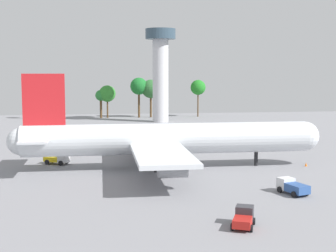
{
  "coord_description": "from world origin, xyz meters",
  "views": [
    {
      "loc": [
        -12.23,
        -88.55,
        17.99
      ],
      "look_at": [
        0.0,
        0.0,
        7.87
      ],
      "focal_mm": 52.31,
      "sensor_mm": 36.0,
      "label": 1
    }
  ],
  "objects_px": {
    "cargo_airplane": "(166,139)",
    "cargo_loader": "(292,186)",
    "fuel_truck": "(244,218)",
    "pushback_tractor": "(58,159)",
    "control_tower": "(161,67)",
    "safety_cone_nose": "(306,164)"
  },
  "relations": [
    {
      "from": "cargo_airplane",
      "to": "control_tower",
      "type": "xyz_separation_m",
      "value": [
        8.98,
        82.06,
        14.01
      ]
    },
    {
      "from": "cargo_airplane",
      "to": "fuel_truck",
      "type": "xyz_separation_m",
      "value": [
        4.27,
        -35.19,
        -4.37
      ]
    },
    {
      "from": "cargo_airplane",
      "to": "cargo_loader",
      "type": "bearing_deg",
      "value": -53.76
    },
    {
      "from": "fuel_truck",
      "to": "pushback_tractor",
      "type": "height_order",
      "value": "fuel_truck"
    },
    {
      "from": "cargo_airplane",
      "to": "safety_cone_nose",
      "type": "height_order",
      "value": "cargo_airplane"
    },
    {
      "from": "cargo_loader",
      "to": "safety_cone_nose",
      "type": "relative_size",
      "value": 8.0
    },
    {
      "from": "cargo_airplane",
      "to": "control_tower",
      "type": "bearing_deg",
      "value": 83.76
    },
    {
      "from": "cargo_loader",
      "to": "safety_cone_nose",
      "type": "height_order",
      "value": "cargo_loader"
    },
    {
      "from": "pushback_tractor",
      "to": "safety_cone_nose",
      "type": "bearing_deg",
      "value": -10.26
    },
    {
      "from": "cargo_airplane",
      "to": "fuel_truck",
      "type": "height_order",
      "value": "cargo_airplane"
    },
    {
      "from": "safety_cone_nose",
      "to": "pushback_tractor",
      "type": "bearing_deg",
      "value": 169.74
    },
    {
      "from": "cargo_airplane",
      "to": "safety_cone_nose",
      "type": "relative_size",
      "value": 83.29
    },
    {
      "from": "cargo_loader",
      "to": "pushback_tractor",
      "type": "relative_size",
      "value": 1.07
    },
    {
      "from": "cargo_airplane",
      "to": "safety_cone_nose",
      "type": "bearing_deg",
      "value": -4.05
    },
    {
      "from": "fuel_truck",
      "to": "safety_cone_nose",
      "type": "xyz_separation_m",
      "value": [
        22.14,
        33.32,
        -0.72
      ]
    },
    {
      "from": "pushback_tractor",
      "to": "safety_cone_nose",
      "type": "xyz_separation_m",
      "value": [
        46.7,
        -8.45,
        -0.72
      ]
    },
    {
      "from": "cargo_airplane",
      "to": "control_tower",
      "type": "height_order",
      "value": "control_tower"
    },
    {
      "from": "fuel_truck",
      "to": "pushback_tractor",
      "type": "relative_size",
      "value": 0.94
    },
    {
      "from": "fuel_truck",
      "to": "cargo_loader",
      "type": "bearing_deg",
      "value": 50.19
    },
    {
      "from": "cargo_airplane",
      "to": "cargo_loader",
      "type": "height_order",
      "value": "cargo_airplane"
    },
    {
      "from": "pushback_tractor",
      "to": "cargo_loader",
      "type": "bearing_deg",
      "value": -37.9
    },
    {
      "from": "cargo_loader",
      "to": "safety_cone_nose",
      "type": "xyz_separation_m",
      "value": [
        10.69,
        19.58,
        -0.76
      ]
    }
  ]
}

